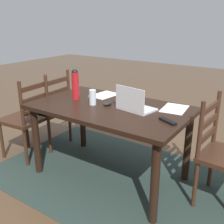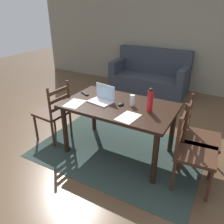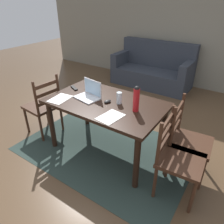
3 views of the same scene
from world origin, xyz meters
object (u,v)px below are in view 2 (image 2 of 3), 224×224
at_px(drinking_glass, 132,100).
at_px(tv_remote, 85,93).
at_px(water_bottle, 150,99).
at_px(laptop, 103,97).
at_px(computer_mouse, 121,104).
at_px(chair_left_near, 54,113).
at_px(dining_table, 119,111).
at_px(chair_right_near, 193,152).
at_px(chair_right_far, 198,137).
at_px(couch, 150,77).

xyz_separation_m(drinking_glass, tv_remote, (-0.78, 0.03, -0.06)).
relative_size(water_bottle, tv_remote, 1.82).
distance_m(laptop, drinking_glass, 0.42).
bearing_deg(tv_remote, laptop, -79.39).
xyz_separation_m(drinking_glass, computer_mouse, (-0.13, -0.06, -0.06)).
xyz_separation_m(chair_left_near, water_bottle, (1.46, 0.18, 0.45)).
xyz_separation_m(dining_table, chair_right_near, (1.03, -0.18, -0.19)).
xyz_separation_m(laptop, water_bottle, (0.67, 0.02, 0.10)).
bearing_deg(chair_right_far, water_bottle, -164.08).
relative_size(chair_right_far, couch, 0.53).
bearing_deg(couch, tv_remote, -92.25).
bearing_deg(tv_remote, computer_mouse, -72.46).
bearing_deg(chair_left_near, chair_right_near, 0.00).
bearing_deg(chair_right_near, drinking_glass, 164.78).
bearing_deg(computer_mouse, tv_remote, -174.90).
distance_m(couch, water_bottle, 2.85).
xyz_separation_m(couch, drinking_glass, (0.68, -2.58, 0.47)).
bearing_deg(chair_left_near, couch, 79.67).
height_order(dining_table, water_bottle, water_bottle).
bearing_deg(dining_table, chair_right_far, 9.62).
relative_size(chair_left_near, computer_mouse, 9.50).
bearing_deg(chair_right_near, dining_table, 170.04).
bearing_deg(drinking_glass, couch, 104.81).
xyz_separation_m(dining_table, drinking_glass, (0.16, 0.05, 0.17)).
relative_size(couch, drinking_glass, 12.25).
bearing_deg(chair_left_near, drinking_glass, 11.18).
bearing_deg(chair_right_far, chair_left_near, -170.20).
height_order(dining_table, computer_mouse, computer_mouse).
height_order(chair_left_near, couch, couch).
distance_m(water_bottle, computer_mouse, 0.42).
bearing_deg(chair_right_near, chair_left_near, -180.00).
height_order(chair_left_near, laptop, laptop).
bearing_deg(couch, dining_table, -78.88).
bearing_deg(dining_table, drinking_glass, 18.49).
xyz_separation_m(laptop, tv_remote, (-0.37, 0.10, -0.05)).
relative_size(dining_table, chair_left_near, 1.56).
relative_size(chair_right_near, water_bottle, 3.08).
distance_m(water_bottle, drinking_glass, 0.28).
xyz_separation_m(chair_left_near, laptop, (0.78, 0.17, 0.35)).
relative_size(dining_table, laptop, 4.21).
distance_m(chair_right_far, computer_mouse, 1.06).
bearing_deg(dining_table, chair_left_near, -170.03).
bearing_deg(chair_right_far, dining_table, -170.38).
height_order(chair_right_near, chair_right_far, same).
height_order(dining_table, drinking_glass, drinking_glass).
relative_size(chair_left_near, drinking_glass, 6.46).
bearing_deg(water_bottle, drinking_glass, 168.68).
height_order(chair_left_near, drinking_glass, chair_left_near).
distance_m(couch, tv_remote, 2.58).
distance_m(couch, laptop, 2.70).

